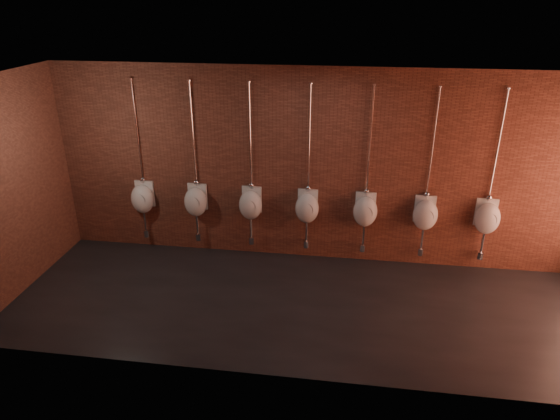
{
  "coord_description": "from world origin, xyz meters",
  "views": [
    {
      "loc": [
        0.56,
        -6.09,
        4.22
      ],
      "look_at": [
        -0.44,
        0.9,
        1.1
      ],
      "focal_mm": 32.0,
      "sensor_mm": 36.0,
      "label": 1
    }
  ],
  "objects": [
    {
      "name": "urinal_5",
      "position": [
        1.82,
        1.36,
        0.97
      ],
      "size": [
        0.41,
        0.36,
        2.72
      ],
      "color": "white",
      "rests_on": "ground"
    },
    {
      "name": "urinal_1",
      "position": [
        -1.94,
        1.36,
        0.97
      ],
      "size": [
        0.41,
        0.36,
        2.72
      ],
      "color": "white",
      "rests_on": "ground"
    },
    {
      "name": "room_shell",
      "position": [
        0.0,
        0.0,
        2.01
      ],
      "size": [
        8.54,
        3.04,
        3.22
      ],
      "color": "black",
      "rests_on": "ground"
    },
    {
      "name": "urinal_0",
      "position": [
        -2.88,
        1.36,
        0.97
      ],
      "size": [
        0.41,
        0.36,
        2.72
      ],
      "color": "white",
      "rests_on": "ground"
    },
    {
      "name": "ground",
      "position": [
        0.0,
        0.0,
        0.0
      ],
      "size": [
        8.5,
        8.5,
        0.0
      ],
      "primitive_type": "plane",
      "color": "black",
      "rests_on": "ground"
    },
    {
      "name": "urinal_3",
      "position": [
        -0.06,
        1.36,
        0.97
      ],
      "size": [
        0.41,
        0.36,
        2.72
      ],
      "color": "white",
      "rests_on": "ground"
    },
    {
      "name": "urinal_4",
      "position": [
        0.88,
        1.36,
        0.97
      ],
      "size": [
        0.41,
        0.36,
        2.72
      ],
      "color": "white",
      "rests_on": "ground"
    },
    {
      "name": "urinal_6",
      "position": [
        2.76,
        1.36,
        0.97
      ],
      "size": [
        0.41,
        0.36,
        2.72
      ],
      "color": "white",
      "rests_on": "ground"
    },
    {
      "name": "urinal_2",
      "position": [
        -1.0,
        1.36,
        0.97
      ],
      "size": [
        0.41,
        0.36,
        2.72
      ],
      "color": "white",
      "rests_on": "ground"
    }
  ]
}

